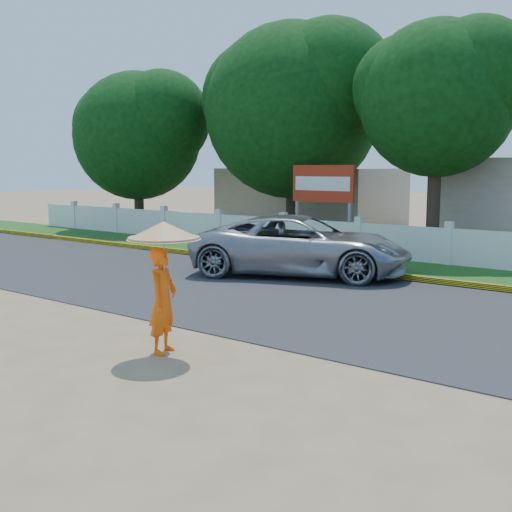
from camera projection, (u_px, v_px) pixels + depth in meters
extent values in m
plane|color=#9E8460|center=(179.00, 350.00, 10.25)|extent=(120.00, 120.00, 0.00)
cube|color=#38383A|center=(328.00, 303.00, 13.75)|extent=(60.00, 7.00, 0.02)
cube|color=#2D601E|center=(428.00, 271.00, 17.84)|extent=(60.00, 3.50, 0.03)
cube|color=yellow|center=(401.00, 277.00, 16.51)|extent=(40.00, 0.18, 0.16)
cube|color=silver|center=(448.00, 247.00, 18.90)|extent=(40.00, 0.10, 1.10)
cube|color=#B7AD99|center=(310.00, 198.00, 30.97)|extent=(8.00, 5.00, 2.80)
imported|color=#999BA1|center=(301.00, 246.00, 17.15)|extent=(6.39, 4.66, 1.61)
imported|color=#FF5F0D|center=(163.00, 301.00, 10.00)|extent=(0.58, 0.71, 1.67)
cylinder|color=gray|center=(164.00, 260.00, 9.88)|extent=(0.02, 0.02, 1.08)
cone|color=tan|center=(164.00, 230.00, 9.82)|extent=(1.14, 1.14, 0.28)
cylinder|color=gray|center=(297.00, 219.00, 23.47)|extent=(0.12, 0.12, 2.00)
cylinder|color=gray|center=(350.00, 222.00, 22.12)|extent=(0.12, 0.12, 2.00)
cube|color=#AC2712|center=(323.00, 184.00, 22.61)|extent=(2.50, 0.12, 1.30)
cube|color=silver|center=(322.00, 184.00, 22.57)|extent=(2.25, 0.02, 0.49)
cylinder|color=#473828|center=(434.00, 198.00, 21.52)|extent=(0.44, 0.44, 3.69)
sphere|color=#114913|center=(437.00, 99.00, 21.06)|extent=(5.13, 5.13, 5.13)
cylinder|color=#473828|center=(291.00, 199.00, 26.21)|extent=(0.44, 0.44, 3.17)
sphere|color=#114913|center=(292.00, 111.00, 25.72)|extent=(6.99, 6.99, 6.99)
cylinder|color=#473828|center=(139.00, 200.00, 29.54)|extent=(0.44, 0.44, 2.67)
sphere|color=#114913|center=(137.00, 136.00, 29.13)|extent=(5.78, 5.78, 5.78)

